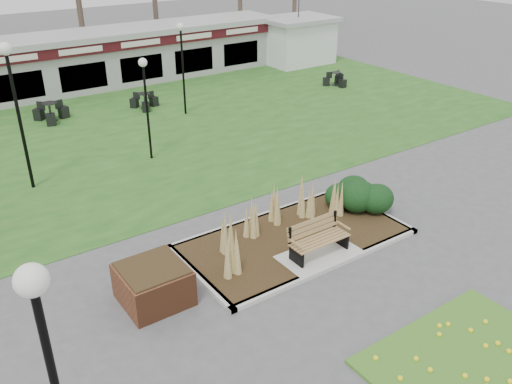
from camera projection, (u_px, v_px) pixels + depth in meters
ground at (322, 260)px, 14.43m from camera, size 100.00×100.00×0.00m
lawn at (138, 132)px, 23.24m from camera, size 34.00×16.00×0.02m
flower_bed at (472, 361)px, 11.02m from camera, size 4.20×3.00×0.16m
planting_bed at (326, 215)px, 15.91m from camera, size 6.75×3.40×1.27m
park_bench at (317, 238)px, 14.35m from camera, size 1.70×0.66×0.93m
brick_planter at (153, 284)px, 12.71m from camera, size 1.50×1.50×0.95m
food_pavilion at (73, 62)px, 28.43m from camera, size 24.60×3.40×2.90m
service_hut at (297, 40)px, 33.88m from camera, size 4.40×3.40×2.83m
lamp_post_near_left at (49, 356)px, 6.43m from camera, size 0.40×0.40×4.76m
lamp_post_mid_left at (13, 85)px, 16.79m from camera, size 0.40×0.40×4.86m
lamp_post_mid_right at (145, 87)px, 19.38m from camera, size 0.32×0.32×3.82m
lamp_post_far_right at (182, 49)px, 24.02m from camera, size 0.34×0.34×4.15m
bistro_set_b at (145, 103)px, 25.99m from camera, size 1.32×1.37×0.74m
bistro_set_c at (51, 115)px, 24.34m from camera, size 1.52×1.55×0.84m
bistro_set_d at (336, 81)px, 29.66m from camera, size 1.36×1.20×0.72m
patio_umbrella at (298, 33)px, 33.72m from camera, size 2.45×2.49×2.89m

